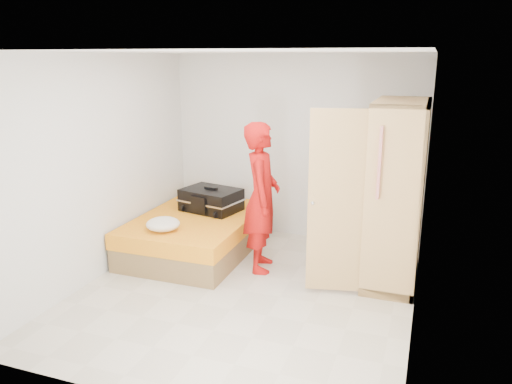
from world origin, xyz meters
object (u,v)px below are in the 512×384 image
(bed, at_px, (197,234))
(person, at_px, (262,197))
(suitcase, at_px, (211,200))
(wardrobe, at_px, (391,198))
(round_cushion, at_px, (163,224))

(bed, distance_m, person, 1.22)
(suitcase, bearing_deg, person, -17.31)
(wardrobe, height_order, suitcase, wardrobe)
(round_cushion, bearing_deg, suitcase, 77.51)
(bed, xyz_separation_m, wardrobe, (2.50, -0.05, 0.75))
(person, distance_m, suitcase, 1.10)
(bed, height_order, person, person)
(wardrobe, distance_m, round_cushion, 2.73)
(person, bearing_deg, suitcase, 45.02)
(suitcase, relative_size, round_cushion, 2.13)
(wardrobe, height_order, person, wardrobe)
(wardrobe, relative_size, round_cushion, 5.10)
(bed, height_order, wardrobe, wardrobe)
(person, bearing_deg, bed, 62.68)
(wardrobe, bearing_deg, person, -173.52)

